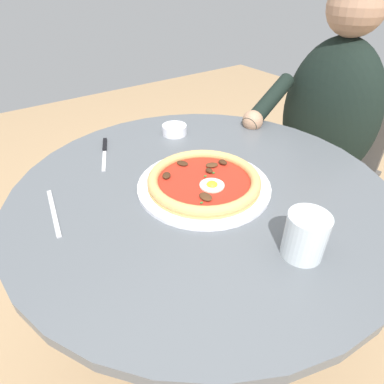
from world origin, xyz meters
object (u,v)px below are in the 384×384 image
object	(u,v)px
dining_table	(200,237)
steak_knife	(105,149)
ramekin_capers	(174,129)
diner_person	(316,162)
fork_utensil	(54,212)
cafe_chair_diner	(330,157)
water_glass	(305,238)
pizza_on_plate	(204,181)

from	to	relation	value
dining_table	steak_knife	distance (m)	0.39
steak_knife	ramekin_capers	distance (m)	0.23
steak_knife	diner_person	size ratio (longest dim) A/B	0.15
fork_utensil	cafe_chair_diner	bearing A→B (deg)	-178.99
steak_knife	dining_table	bearing A→B (deg)	111.04
dining_table	fork_utensil	distance (m)	0.39
water_glass	diner_person	size ratio (longest dim) A/B	0.08
ramekin_capers	cafe_chair_diner	xyz separation A→B (m)	(-0.70, 0.16, -0.26)
pizza_on_plate	water_glass	distance (m)	0.29
dining_table	fork_utensil	world-z (taller)	fork_utensil
dining_table	ramekin_capers	bearing A→B (deg)	-110.54
pizza_on_plate	dining_table	bearing A→B (deg)	-90.50
dining_table	steak_knife	world-z (taller)	steak_knife
pizza_on_plate	steak_knife	size ratio (longest dim) A/B	1.85
diner_person	fork_utensil	bearing A→B (deg)	0.06
pizza_on_plate	ramekin_capers	xyz separation A→B (m)	(-0.11, -0.30, 0.00)
ramekin_capers	fork_utensil	xyz separation A→B (m)	(0.44, 0.18, -0.01)
steak_knife	cafe_chair_diner	world-z (taller)	cafe_chair_diner
pizza_on_plate	diner_person	distance (m)	0.73
water_glass	ramekin_capers	bearing A→B (deg)	-99.08
water_glass	fork_utensil	world-z (taller)	water_glass
fork_utensil	pizza_on_plate	bearing A→B (deg)	160.87
ramekin_capers	fork_utensil	size ratio (longest dim) A/B	0.44
water_glass	cafe_chair_diner	size ratio (longest dim) A/B	0.11
cafe_chair_diner	steak_knife	bearing A→B (deg)	-11.54
diner_person	cafe_chair_diner	world-z (taller)	diner_person
dining_table	water_glass	bearing A→B (deg)	92.82
fork_utensil	steak_knife	bearing A→B (deg)	-135.08
dining_table	pizza_on_plate	world-z (taller)	pizza_on_plate
cafe_chair_diner	pizza_on_plate	bearing A→B (deg)	9.49
fork_utensil	cafe_chair_diner	world-z (taller)	cafe_chair_diner
steak_knife	ramekin_capers	xyz separation A→B (m)	(-0.23, 0.03, 0.01)
pizza_on_plate	fork_utensil	xyz separation A→B (m)	(0.33, -0.12, -0.01)
dining_table	diner_person	bearing A→B (deg)	-171.02
dining_table	cafe_chair_diner	size ratio (longest dim) A/B	1.15
dining_table	cafe_chair_diner	distance (m)	0.82
pizza_on_plate	ramekin_capers	distance (m)	0.32
fork_utensil	diner_person	distance (m)	1.04
water_glass	steak_knife	size ratio (longest dim) A/B	0.52
steak_knife	cafe_chair_diner	size ratio (longest dim) A/B	0.22
water_glass	fork_utensil	size ratio (longest dim) A/B	0.51
pizza_on_plate	cafe_chair_diner	distance (m)	0.86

